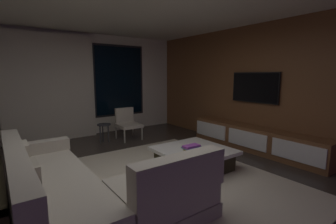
{
  "coord_description": "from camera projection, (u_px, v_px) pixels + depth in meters",
  "views": [
    {
      "loc": [
        -1.66,
        -2.91,
        1.63
      ],
      "look_at": [
        0.92,
        0.66,
        0.94
      ],
      "focal_mm": 25.78,
      "sensor_mm": 36.0,
      "label": 1
    }
  ],
  "objects": [
    {
      "name": "media_wall",
      "position": [
        268.0,
        88.0,
        5.1
      ],
      "size": [
        0.12,
        7.8,
        2.7
      ],
      "color": "brown",
      "rests_on": "floor"
    },
    {
      "name": "mounted_tv",
      "position": [
        255.0,
        87.0,
        5.24
      ],
      "size": [
        0.05,
        1.13,
        0.65
      ],
      "color": "black"
    },
    {
      "name": "floor",
      "position": [
        144.0,
        187.0,
        3.54
      ],
      "size": [
        9.2,
        9.2,
        0.0
      ],
      "primitive_type": "plane",
      "color": "#332B26"
    },
    {
      "name": "coffee_table",
      "position": [
        194.0,
        158.0,
        4.18
      ],
      "size": [
        1.16,
        1.16,
        0.36
      ],
      "color": "black",
      "rests_on": "floor"
    },
    {
      "name": "back_wall_with_window",
      "position": [
        70.0,
        86.0,
        6.19
      ],
      "size": [
        6.6,
        0.3,
        2.7
      ],
      "color": "silver",
      "rests_on": "floor"
    },
    {
      "name": "media_console",
      "position": [
        255.0,
        140.0,
        5.14
      ],
      "size": [
        0.46,
        3.1,
        0.52
      ],
      "color": "brown",
      "rests_on": "floor"
    },
    {
      "name": "area_rug",
      "position": [
        167.0,
        182.0,
        3.66
      ],
      "size": [
        3.2,
        3.8,
        0.01
      ],
      "primitive_type": "cube",
      "color": "beige",
      "rests_on": "floor"
    },
    {
      "name": "book_stack_on_coffee_table",
      "position": [
        192.0,
        148.0,
        3.98
      ],
      "size": [
        0.3,
        0.23,
        0.12
      ],
      "color": "gold",
      "rests_on": "coffee_table"
    },
    {
      "name": "side_stool",
      "position": [
        104.0,
        127.0,
        5.76
      ],
      "size": [
        0.32,
        0.32,
        0.46
      ],
      "color": "#333338",
      "rests_on": "floor"
    },
    {
      "name": "accent_chair_near_window",
      "position": [
        127.0,
        122.0,
        6.13
      ],
      "size": [
        0.54,
        0.56,
        0.78
      ],
      "color": "#B2ADA0",
      "rests_on": "floor"
    },
    {
      "name": "sectional_couch",
      "position": [
        81.0,
        191.0,
        2.81
      ],
      "size": [
        1.98,
        2.5,
        0.82
      ],
      "color": "#A49C8C",
      "rests_on": "floor"
    }
  ]
}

